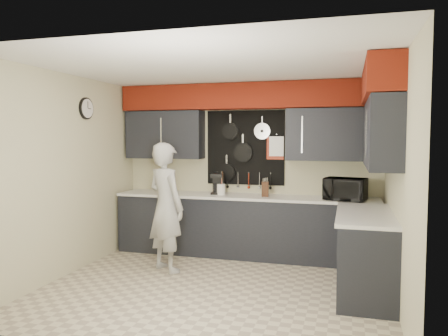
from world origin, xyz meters
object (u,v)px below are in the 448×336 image
(microwave, at_px, (345,189))
(coffee_maker, at_px, (217,183))
(utensil_crock, at_px, (221,189))
(person, at_px, (166,207))
(knife_block, at_px, (265,189))

(microwave, xyz_separation_m, coffee_maker, (-1.89, 0.14, 0.01))
(utensil_crock, xyz_separation_m, person, (-0.48, -0.96, -0.14))
(microwave, xyz_separation_m, utensil_crock, (-1.81, 0.07, -0.07))
(knife_block, xyz_separation_m, person, (-1.16, -0.94, -0.17))
(coffee_maker, relative_size, person, 0.18)
(knife_block, relative_size, utensil_crock, 1.33)
(knife_block, bearing_deg, coffee_maker, 165.16)
(person, bearing_deg, microwave, -128.18)
(utensil_crock, relative_size, person, 0.09)
(microwave, relative_size, knife_block, 2.54)
(microwave, bearing_deg, knife_block, -170.72)
(microwave, height_order, person, person)
(knife_block, bearing_deg, person, -148.69)
(utensil_crock, bearing_deg, person, -116.73)
(utensil_crock, distance_m, coffee_maker, 0.14)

